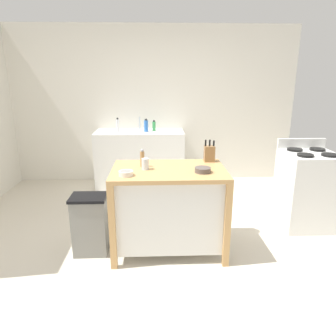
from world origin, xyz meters
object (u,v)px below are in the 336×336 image
sink_faucet (140,123)px  stove (306,189)px  kitchen_island (169,205)px  trash_bin (90,224)px  bottle_spray_cleaner (146,126)px  bottle_dish_soap (154,126)px  drinking_cup (145,164)px  bowl_ceramic_small (203,170)px  bottle_hand_soap (118,126)px  bowl_ceramic_wide (126,173)px  pepper_grinder (142,158)px  knife_block (209,153)px

sink_faucet → stove: 2.77m
kitchen_island → trash_bin: 0.83m
bottle_spray_cleaner → bottle_dish_soap: bearing=28.6°
drinking_cup → stove: 2.05m
bottle_dish_soap → sink_faucet: bearing=161.8°
drinking_cup → bowl_ceramic_small: bearing=-12.0°
bottle_spray_cleaner → bottle_dish_soap: bottle_spray_cleaner is taller
bottle_hand_soap → bottle_dish_soap: bearing=13.2°
kitchen_island → drinking_cup: size_ratio=10.12×
bowl_ceramic_wide → bottle_spray_cleaner: (0.12, 2.28, 0.10)m
bowl_ceramic_wide → sink_faucet: sink_faucet is taller
stove → sink_faucet: bearing=140.5°
sink_faucet → bottle_spray_cleaner: size_ratio=1.07×
sink_faucet → bottle_hand_soap: size_ratio=0.94×
stove → bowl_ceramic_small: bearing=-155.5°
bottle_dish_soap → pepper_grinder: bearing=-93.0°
bowl_ceramic_wide → bowl_ceramic_small: bowl_ceramic_small is taller
kitchen_island → stove: bearing=16.3°
kitchen_island → bottle_dish_soap: bearing=94.2°
trash_bin → bottle_spray_cleaner: bearing=76.1°
knife_block → stove: (1.24, 0.23, -0.51)m
kitchen_island → bowl_ceramic_small: bearing=-21.8°
bowl_ceramic_small → drinking_cup: (-0.56, 0.12, 0.03)m
knife_block → bottle_spray_cleaner: (-0.74, 1.80, 0.03)m
pepper_grinder → sink_faucet: size_ratio=0.84×
drinking_cup → bottle_hand_soap: size_ratio=0.48×
knife_block → stove: 1.37m
bowl_ceramic_wide → bottle_dish_soap: bearing=83.9°
knife_block → pepper_grinder: (-0.72, -0.18, -0.00)m
sink_faucet → bottle_hand_soap: bearing=-147.7°
trash_bin → bottle_dish_soap: bottle_dish_soap is taller
bowl_ceramic_wide → pepper_grinder: 0.34m
bowl_ceramic_small → bottle_hand_soap: bottle_hand_soap is taller
pepper_grinder → trash_bin: size_ratio=0.29×
trash_bin → bottle_dish_soap: 2.38m
trash_bin → stove: (2.50, 0.54, 0.15)m
pepper_grinder → bottle_spray_cleaner: (-0.02, 1.98, 0.03)m
pepper_grinder → sink_faucet: sink_faucet is taller
knife_block → drinking_cup: size_ratio=2.12×
bottle_spray_cleaner → stove: size_ratio=0.20×
kitchen_island → bottle_hand_soap: (-0.74, 2.00, 0.53)m
sink_faucet → bottle_dish_soap: bearing=-18.2°
bottle_spray_cleaner → bottle_dish_soap: 0.15m
bottle_hand_soap → bottle_spray_cleaner: bearing=8.2°
sink_faucet → bottle_hand_soap: 0.40m
knife_block → bowl_ceramic_small: (-0.13, -0.40, -0.06)m
pepper_grinder → stove: bearing=11.6°
bottle_dish_soap → stove: (1.85, -1.64, -0.53)m
bowl_ceramic_small → trash_bin: 1.28m
knife_block → bottle_dish_soap: (-0.61, 1.87, 0.02)m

